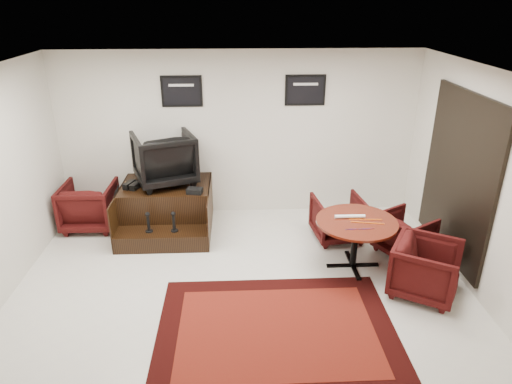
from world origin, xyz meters
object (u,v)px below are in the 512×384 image
armchair_side (89,203)px  shine_podium (167,209)px  shine_chair (164,156)px  table_chair_corner (426,266)px  table_chair_back (338,216)px  table_chair_window (405,232)px  meeting_table (356,227)px

armchair_side → shine_podium: bearing=177.1°
shine_chair → armchair_side: bearing=-17.6°
shine_podium → shine_chair: 0.88m
shine_chair → table_chair_corner: size_ratio=1.15×
armchair_side → table_chair_back: (4.02, -0.57, -0.04)m
armchair_side → table_chair_corner: (4.82, -2.09, -0.02)m
shine_chair → table_chair_corner: shine_chair is taller
shine_podium → table_chair_window: (3.63, -0.99, 0.01)m
table_chair_corner → meeting_table: bearing=79.0°
shine_podium → table_chair_corner: (3.54, -2.00, 0.06)m
shine_podium → meeting_table: size_ratio=1.33×
meeting_table → table_chair_corner: bearing=-41.7°
shine_chair → table_chair_window: bearing=142.2°
shine_podium → shine_chair: bearing=90.0°
shine_chair → meeting_table: shine_chair is taller
table_chair_window → armchair_side: bearing=47.3°
shine_chair → table_chair_window: shine_chair is taller
table_chair_window → table_chair_corner: bearing=144.7°
shine_chair → armchair_side: (-1.28, -0.06, -0.78)m
shine_chair → table_chair_back: shine_chair is taller
meeting_table → table_chair_window: bearing=21.8°
table_chair_back → table_chair_window: bearing=143.2°
meeting_table → table_chair_back: table_chair_back is taller
shine_podium → table_chair_corner: table_chair_corner is taller
armchair_side → table_chair_window: armchair_side is taller
shine_chair → table_chair_back: 2.93m
table_chair_back → armchair_side: bearing=-15.0°
shine_podium → table_chair_back: table_chair_back is taller
shine_podium → table_chair_back: bearing=-10.0°
meeting_table → table_chair_back: 0.89m
armchair_side → table_chair_window: size_ratio=1.21×
armchair_side → table_chair_corner: 5.25m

